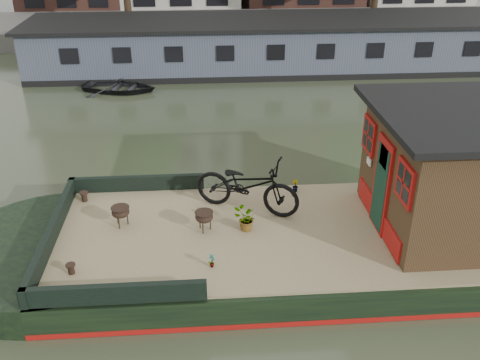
{
  "coord_description": "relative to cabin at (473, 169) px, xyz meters",
  "views": [
    {
      "loc": [
        -2.97,
        -8.85,
        6.42
      ],
      "look_at": [
        -2.28,
        0.5,
        1.56
      ],
      "focal_mm": 40.0,
      "sensor_mm": 36.0,
      "label": 1
    }
  ],
  "objects": [
    {
      "name": "potted_plant_b",
      "position": [
        -3.15,
        1.6,
        -1.09
      ],
      "size": [
        0.17,
        0.19,
        0.28
      ],
      "primitive_type": "imported",
      "rotation": [
        0.0,
        0.0,
        1.94
      ],
      "color": "brown",
      "rests_on": "houseboat_deck"
    },
    {
      "name": "bicycle",
      "position": [
        -4.29,
        0.87,
        -0.64
      ],
      "size": [
        2.38,
        1.65,
        1.18
      ],
      "primitive_type": "imported",
      "rotation": [
        0.0,
        0.0,
        1.14
      ],
      "color": "black",
      "rests_on": "houseboat_deck"
    },
    {
      "name": "houseboat_deck",
      "position": [
        -2.19,
        0.0,
        -1.25
      ],
      "size": [
        11.8,
        3.8,
        0.05
      ],
      "primitive_type": "cube",
      "color": "#8E7E58",
      "rests_on": "houseboat_hull"
    },
    {
      "name": "potted_plant_c",
      "position": [
        -4.39,
        0.08,
        -0.99
      ],
      "size": [
        0.55,
        0.52,
        0.48
      ],
      "primitive_type": "imported",
      "rotation": [
        0.0,
        0.0,
        3.57
      ],
      "color": "#A83D30",
      "rests_on": "houseboat_deck"
    },
    {
      "name": "potted_plant_e",
      "position": [
        -5.09,
        -1.08,
        -1.09
      ],
      "size": [
        0.16,
        0.17,
        0.27
      ],
      "primitive_type": "imported",
      "rotation": [
        0.0,
        0.0,
        1.0
      ],
      "color": "#9D3C2E",
      "rests_on": "houseboat_deck"
    },
    {
      "name": "cabin",
      "position": [
        0.0,
        0.0,
        0.0
      ],
      "size": [
        4.0,
        3.5,
        2.42
      ],
      "color": "black",
      "rests_on": "houseboat_deck"
    },
    {
      "name": "far_houseboat",
      "position": [
        -2.19,
        14.0,
        -0.91
      ],
      "size": [
        20.4,
        4.4,
        2.11
      ],
      "color": "#414957",
      "rests_on": "ground"
    },
    {
      "name": "ground",
      "position": [
        -2.19,
        0.0,
        -1.88
      ],
      "size": [
        120.0,
        120.0,
        0.0
      ],
      "primitive_type": "plane",
      "color": "#252F1E",
      "rests_on": "ground"
    },
    {
      "name": "quay",
      "position": [
        -2.19,
        20.5,
        -1.43
      ],
      "size": [
        60.0,
        6.0,
        0.9
      ],
      "primitive_type": "cube",
      "color": "#47443F",
      "rests_on": "ground"
    },
    {
      "name": "brazier_front",
      "position": [
        -6.86,
        0.45,
        -1.02
      ],
      "size": [
        0.46,
        0.46,
        0.42
      ],
      "primitive_type": null,
      "rotation": [
        0.0,
        0.0,
        0.2
      ],
      "color": "black",
      "rests_on": "houseboat_deck"
    },
    {
      "name": "bollard_port",
      "position": [
        -7.79,
        1.51,
        -1.12
      ],
      "size": [
        0.19,
        0.19,
        0.22
      ],
      "primitive_type": "cylinder",
      "color": "black",
      "rests_on": "houseboat_deck"
    },
    {
      "name": "dinghy",
      "position": [
        -8.29,
        11.24,
        -1.59
      ],
      "size": [
        3.19,
        2.59,
        0.58
      ],
      "primitive_type": "imported",
      "rotation": [
        0.0,
        0.0,
        1.34
      ],
      "color": "black",
      "rests_on": "ground"
    },
    {
      "name": "houseboat_hull",
      "position": [
        -3.52,
        0.0,
        -1.6
      ],
      "size": [
        14.01,
        4.02,
        0.6
      ],
      "color": "black",
      "rests_on": "ground"
    },
    {
      "name": "brazier_rear",
      "position": [
        -5.2,
        0.14,
        -1.02
      ],
      "size": [
        0.49,
        0.49,
        0.42
      ],
      "primitive_type": null,
      "rotation": [
        0.0,
        0.0,
        -0.3
      ],
      "color": "black",
      "rests_on": "houseboat_deck"
    },
    {
      "name": "bollard_stbd",
      "position": [
        -7.55,
        -1.09,
        -1.13
      ],
      "size": [
        0.17,
        0.17,
        0.19
      ],
      "primitive_type": "cylinder",
      "color": "black",
      "rests_on": "houseboat_deck"
    },
    {
      "name": "bow_bulwark",
      "position": [
        -7.25,
        0.0,
        -1.05
      ],
      "size": [
        3.0,
        4.0,
        0.35
      ],
      "color": "black",
      "rests_on": "houseboat_deck"
    }
  ]
}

